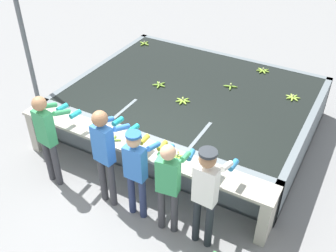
{
  "coord_description": "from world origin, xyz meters",
  "views": [
    {
      "loc": [
        2.82,
        -3.76,
        4.75
      ],
      "look_at": [
        0.0,
        1.23,
        0.61
      ],
      "focal_mm": 42.0,
      "sensor_mm": 36.0,
      "label": 1
    }
  ],
  "objects": [
    {
      "name": "ground_plane",
      "position": [
        0.0,
        0.0,
        0.0
      ],
      "size": [
        80.0,
        80.0,
        0.0
      ],
      "primitive_type": "plane",
      "color": "gray",
      "rests_on": "ground"
    },
    {
      "name": "banana_bunch_floating_5",
      "position": [
        1.78,
        2.85,
        0.88
      ],
      "size": [
        0.28,
        0.28,
        0.08
      ],
      "color": "#9EC642",
      "rests_on": "wash_tank"
    },
    {
      "name": "banana_bunch_floating_0",
      "position": [
        0.6,
        2.66,
        0.88
      ],
      "size": [
        0.28,
        0.28,
        0.08
      ],
      "color": "#75A333",
      "rests_on": "wash_tank"
    },
    {
      "name": "work_ledge",
      "position": [
        0.0,
        0.23,
        0.62
      ],
      "size": [
        4.58,
        0.45,
        0.87
      ],
      "color": "#A8A393",
      "rests_on": "ground"
    },
    {
      "name": "knife_0",
      "position": [
        0.03,
        0.24,
        0.87
      ],
      "size": [
        0.34,
        0.16,
        0.02
      ],
      "color": "silver",
      "rests_on": "work_ledge"
    },
    {
      "name": "worker_3",
      "position": [
        0.88,
        -0.3,
        0.95
      ],
      "size": [
        0.47,
        0.73,
        1.59
      ],
      "color": "#38383D",
      "rests_on": "ground"
    },
    {
      "name": "worker_2",
      "position": [
        0.34,
        -0.28,
        0.95
      ],
      "size": [
        0.4,
        0.71,
        1.58
      ],
      "color": "navy",
      "rests_on": "ground"
    },
    {
      "name": "banana_bunch_floating_2",
      "position": [
        0.03,
        1.73,
        0.88
      ],
      "size": [
        0.28,
        0.28,
        0.08
      ],
      "color": "#8CB738",
      "rests_on": "wash_tank"
    },
    {
      "name": "worker_4",
      "position": [
        1.44,
        -0.29,
        1.04
      ],
      "size": [
        0.43,
        0.73,
        1.71
      ],
      "color": "#1E2328",
      "rests_on": "ground"
    },
    {
      "name": "worker_1",
      "position": [
        -0.21,
        -0.29,
        1.06
      ],
      "size": [
        0.46,
        0.74,
        1.75
      ],
      "color": "#38383D",
      "rests_on": "ground"
    },
    {
      "name": "banana_bunch_ledge_0",
      "position": [
        -0.4,
        0.12,
        0.88
      ],
      "size": [
        0.27,
        0.28,
        0.08
      ],
      "color": "#9EC642",
      "rests_on": "work_ledge"
    },
    {
      "name": "banana_bunch_floating_1",
      "position": [
        -1.95,
        3.54,
        0.88
      ],
      "size": [
        0.28,
        0.28,
        0.08
      ],
      "color": "#8CB738",
      "rests_on": "wash_tank"
    },
    {
      "name": "support_post_left",
      "position": [
        -2.91,
        0.93,
        1.6
      ],
      "size": [
        0.09,
        0.09,
        3.2
      ],
      "color": "slate",
      "rests_on": "ground"
    },
    {
      "name": "banana_bunch_ledge_1",
      "position": [
        -0.74,
        0.26,
        0.88
      ],
      "size": [
        0.27,
        0.28,
        0.08
      ],
      "color": "#75A333",
      "rests_on": "work_ledge"
    },
    {
      "name": "banana_bunch_floating_3",
      "position": [
        -0.65,
        2.03,
        0.88
      ],
      "size": [
        0.27,
        0.28,
        0.08
      ],
      "color": "#75A333",
      "rests_on": "wash_tank"
    },
    {
      "name": "banana_bunch_floating_4",
      "position": [
        0.94,
        3.61,
        0.88
      ],
      "size": [
        0.27,
        0.28,
        0.08
      ],
      "color": "#8CB738",
      "rests_on": "wash_tank"
    },
    {
      "name": "wash_tank",
      "position": [
        -0.0,
        2.23,
        0.43
      ],
      "size": [
        4.58,
        3.58,
        0.87
      ],
      "color": "slate",
      "rests_on": "ground"
    },
    {
      "name": "banana_bunch_ledge_2",
      "position": [
        0.71,
        0.27,
        0.88
      ],
      "size": [
        0.27,
        0.28,
        0.08
      ],
      "color": "#93BC3D",
      "rests_on": "work_ledge"
    },
    {
      "name": "worker_0",
      "position": [
        -1.29,
        -0.36,
        1.02
      ],
      "size": [
        0.47,
        0.74,
        1.7
      ],
      "color": "#38383D",
      "rests_on": "ground"
    }
  ]
}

